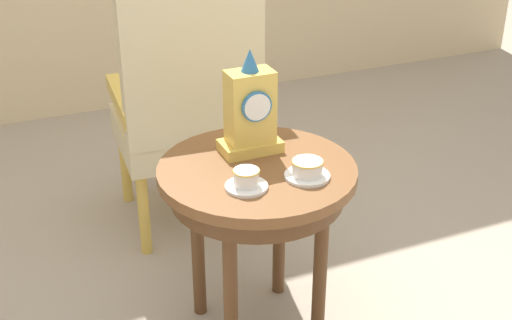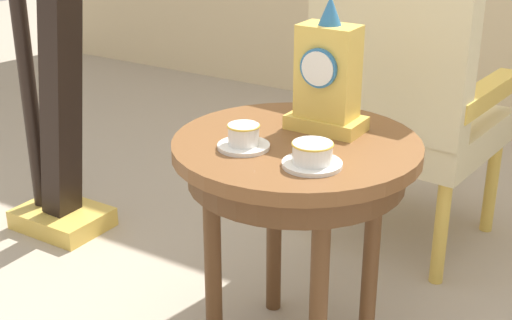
% 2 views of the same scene
% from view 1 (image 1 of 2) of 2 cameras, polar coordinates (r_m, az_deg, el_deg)
% --- Properties ---
extents(side_table, '(0.61, 0.61, 0.61)m').
position_cam_1_polar(side_table, '(2.15, 0.08, -2.49)').
color(side_table, brown).
rests_on(side_table, ground).
extents(teacup_left, '(0.12, 0.12, 0.06)m').
position_cam_1_polar(teacup_left, '(1.98, -0.79, -1.66)').
color(teacup_left, white).
rests_on(teacup_left, side_table).
extents(teacup_right, '(0.14, 0.14, 0.06)m').
position_cam_1_polar(teacup_right, '(2.04, 4.22, -0.80)').
color(teacup_right, white).
rests_on(teacup_right, side_table).
extents(mantel_clock, '(0.19, 0.11, 0.34)m').
position_cam_1_polar(mantel_clock, '(2.15, -0.47, 3.97)').
color(mantel_clock, gold).
rests_on(mantel_clock, side_table).
extents(armchair, '(0.58, 0.57, 1.14)m').
position_cam_1_polar(armchair, '(2.71, -5.66, 5.18)').
color(armchair, beige).
rests_on(armchair, ground).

